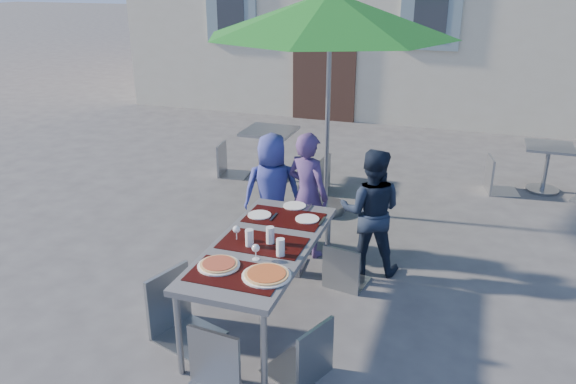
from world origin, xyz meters
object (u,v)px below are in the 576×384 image
at_px(dining_table, 263,249).
at_px(pizza_near_left, 219,265).
at_px(child_1, 308,195).
at_px(cafe_table_1, 547,162).
at_px(chair_2, 346,241).
at_px(bg_chair_l_0, 227,141).
at_px(chair_3, 175,268).
at_px(child_2, 371,211).
at_px(chair_4, 306,316).
at_px(patio_umbrella, 330,15).
at_px(bg_chair_l_1, 500,154).
at_px(bg_chair_r_0, 318,153).
at_px(pizza_near_right, 267,275).
at_px(chair_1, 282,223).
at_px(chair_5, 205,333).
at_px(chair_0, 250,220).
at_px(cafe_table_0, 270,146).
at_px(child_0, 272,191).

bearing_deg(dining_table, pizza_near_left, -109.98).
bearing_deg(child_1, cafe_table_1, -111.91).
height_order(dining_table, chair_2, chair_2).
bearing_deg(bg_chair_l_0, chair_3, -71.44).
relative_size(child_2, chair_4, 1.42).
bearing_deg(chair_2, chair_4, -88.92).
relative_size(chair_4, patio_umbrella, 0.31).
xyz_separation_m(child_1, chair_4, (0.58, -1.94, -0.15)).
distance_m(child_2, bg_chair_l_1, 3.02).
bearing_deg(chair_3, bg_chair_r_0, 87.14).
bearing_deg(pizza_near_right, child_2, 74.89).
xyz_separation_m(bg_chair_l_0, cafe_table_1, (4.45, 0.80, -0.11)).
height_order(bg_chair_l_0, bg_chair_l_1, bg_chair_l_1).
relative_size(dining_table, chair_2, 2.17).
height_order(child_2, bg_chair_l_1, child_2).
distance_m(dining_table, bg_chair_l_1, 4.40).
relative_size(chair_1, chair_5, 0.96).
bearing_deg(chair_0, chair_1, 0.70).
relative_size(child_1, patio_umbrella, 0.46).
bearing_deg(chair_4, child_1, 106.61).
bearing_deg(cafe_table_1, cafe_table_0, -168.08).
height_order(chair_4, cafe_table_0, chair_4).
bearing_deg(chair_4, chair_1, 115.29).
distance_m(pizza_near_right, cafe_table_0, 4.15).
distance_m(chair_0, cafe_table_1, 4.50).
distance_m(patio_umbrella, cafe_table_0, 2.35).
distance_m(chair_1, bg_chair_l_0, 3.05).
height_order(chair_0, chair_1, chair_1).
height_order(child_2, chair_4, child_2).
bearing_deg(child_1, chair_4, 127.03).
xyz_separation_m(chair_2, bg_chair_l_0, (-2.42, 2.61, 0.04)).
bearing_deg(bg_chair_l_0, child_2, -40.38).
height_order(chair_3, chair_4, chair_3).
height_order(bg_chair_r_0, cafe_table_1, bg_chair_r_0).
bearing_deg(chair_4, patio_umbrella, 102.51).
bearing_deg(cafe_table_0, patio_umbrella, -39.09).
relative_size(pizza_near_right, child_0, 0.29).
xyz_separation_m(chair_0, chair_4, (1.04, -1.47, 0.01)).
xyz_separation_m(patio_umbrella, cafe_table_0, (-1.09, 0.88, -1.89)).
bearing_deg(chair_4, pizza_near_left, 171.17).
xyz_separation_m(child_2, chair_0, (-1.17, -0.32, -0.12)).
xyz_separation_m(pizza_near_right, bg_chair_l_1, (1.71, 4.45, -0.22)).
bearing_deg(dining_table, child_0, 107.28).
relative_size(dining_table, child_0, 1.44).
bearing_deg(pizza_near_right, chair_0, 117.13).
relative_size(chair_0, cafe_table_1, 1.35).
xyz_separation_m(child_2, bg_chair_l_1, (1.25, 2.75, -0.10)).
distance_m(pizza_near_right, chair_2, 1.35).
relative_size(pizza_near_left, patio_umbrella, 0.11).
bearing_deg(chair_2, child_0, 146.56).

